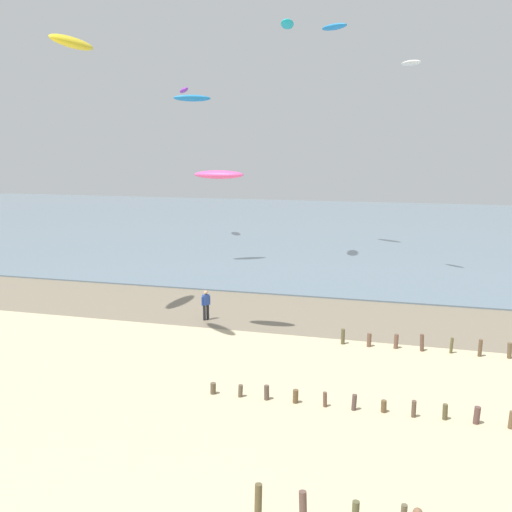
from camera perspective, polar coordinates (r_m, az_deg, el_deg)
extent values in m
cube|color=#7A6D59|center=(34.20, 6.81, -5.85)|extent=(120.00, 8.00, 0.01)
cube|color=slate|center=(72.27, 11.48, 2.70)|extent=(160.00, 70.00, 0.10)
cylinder|color=brown|center=(16.48, 0.22, -22.96)|extent=(0.21, 0.21, 1.01)
cylinder|color=brown|center=(16.21, 4.64, -23.59)|extent=(0.25, 0.24, 1.04)
cylinder|color=brown|center=(23.68, -4.22, -12.81)|extent=(0.23, 0.23, 0.46)
cylinder|color=brown|center=(23.36, -1.53, -13.07)|extent=(0.20, 0.18, 0.50)
cylinder|color=brown|center=(23.10, 1.05, -13.24)|extent=(0.21, 0.21, 0.58)
cylinder|color=brown|center=(22.89, 3.90, -13.56)|extent=(0.22, 0.22, 0.54)
cylinder|color=brown|center=(22.67, 6.78, -13.78)|extent=(0.17, 0.16, 0.59)
cylinder|color=brown|center=(22.55, 9.60, -13.96)|extent=(0.20, 0.19, 0.62)
cylinder|color=brown|center=(22.63, 12.41, -14.19)|extent=(0.21, 0.21, 0.46)
cylinder|color=brown|center=(22.46, 15.21, -14.26)|extent=(0.17, 0.19, 0.64)
cylinder|color=brown|center=(22.60, 18.05, -14.32)|extent=(0.19, 0.20, 0.59)
cylinder|color=brown|center=(22.65, 20.84, -14.39)|extent=(0.25, 0.23, 0.65)
cylinder|color=brown|center=(22.77, 23.77, -14.48)|extent=(0.23, 0.21, 0.63)
cylinder|color=brown|center=(29.47, 8.52, -7.81)|extent=(0.19, 0.19, 0.78)
cylinder|color=brown|center=(29.34, 11.03, -8.08)|extent=(0.22, 0.24, 0.68)
cylinder|color=brown|center=(29.37, 13.58, -8.13)|extent=(0.23, 0.24, 0.72)
cylinder|color=brown|center=(29.28, 15.95, -8.17)|extent=(0.22, 0.19, 0.84)
cylinder|color=brown|center=(29.41, 18.62, -8.31)|extent=(0.17, 0.16, 0.77)
cylinder|color=brown|center=(29.41, 21.12, -8.41)|extent=(0.19, 0.21, 0.84)
cylinder|color=brown|center=(29.67, 23.59, -8.49)|extent=(0.22, 0.22, 0.77)
cylinder|color=#232328|center=(33.26, -4.75, -5.50)|extent=(0.16, 0.16, 0.88)
cylinder|color=#232328|center=(33.16, -5.08, -5.56)|extent=(0.16, 0.16, 0.88)
cube|color=#2D4CA5|center=(33.01, -4.94, -4.29)|extent=(0.40, 0.42, 0.60)
sphere|color=tan|center=(32.91, -4.95, -3.59)|extent=(0.22, 0.22, 0.22)
cylinder|color=#2D4CA5|center=(33.14, -4.58, -4.32)|extent=(0.09, 0.09, 0.52)
cylinder|color=#2D4CA5|center=(32.91, -5.30, -4.44)|extent=(0.09, 0.09, 0.52)
ellipsoid|color=white|center=(45.33, 14.96, 17.81)|extent=(1.80, 1.71, 0.51)
ellipsoid|color=#19B2B7|center=(49.90, 3.09, 21.75)|extent=(1.36, 3.18, 0.70)
ellipsoid|color=#2384D1|center=(57.33, 7.69, 21.37)|extent=(2.99, 2.46, 0.62)
ellipsoid|color=yellow|center=(34.55, -17.61, 19.33)|extent=(1.54, 3.60, 0.97)
ellipsoid|color=purple|center=(62.66, -7.08, 15.83)|extent=(2.15, 2.97, 0.78)
ellipsoid|color=#2384D1|center=(47.80, -6.28, 15.13)|extent=(3.08, 2.36, 0.65)
ellipsoid|color=#E54C99|center=(29.48, -3.68, 7.97)|extent=(2.63, 0.93, 0.50)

